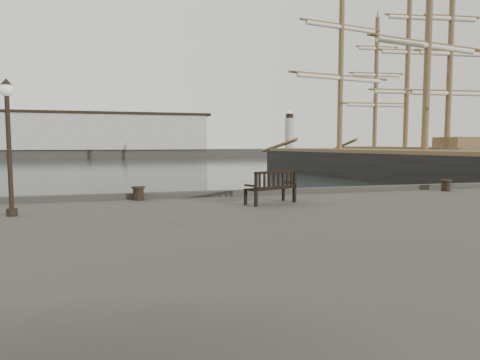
% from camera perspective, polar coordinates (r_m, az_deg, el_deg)
% --- Properties ---
extents(ground, '(400.00, 400.00, 0.00)m').
position_cam_1_polar(ground, '(14.82, 3.82, -7.86)').
color(ground, black).
rests_on(ground, ground).
extents(breakwater, '(140.00, 9.50, 12.20)m').
position_cam_1_polar(breakwater, '(105.64, -15.41, 5.21)').
color(breakwater, '#383530').
rests_on(breakwater, ground).
extents(bench, '(1.67, 1.12, 0.91)m').
position_cam_1_polar(bench, '(12.17, 4.17, -1.79)').
color(bench, black).
rests_on(bench, quay).
extents(bollard_left, '(0.47, 0.47, 0.42)m').
position_cam_1_polar(bollard_left, '(13.23, -13.40, -1.74)').
color(bollard_left, black).
rests_on(bollard_left, quay).
extents(bollard_right, '(0.48, 0.48, 0.41)m').
position_cam_1_polar(bollard_right, '(17.07, 25.76, -0.65)').
color(bollard_right, black).
rests_on(bollard_right, quay).
extents(lamp_post, '(0.32, 0.32, 3.20)m').
position_cam_1_polar(lamp_post, '(11.31, -28.52, 6.07)').
color(lamp_post, black).
rests_on(lamp_post, quay).
extents(tall_ship_main, '(14.96, 41.45, 30.49)m').
position_cam_1_polar(tall_ship_main, '(39.81, 23.26, 0.85)').
color(tall_ship_main, black).
rests_on(tall_ship_main, ground).
extents(tall_ship_far, '(9.69, 30.63, 25.81)m').
position_cam_1_polar(tall_ship_far, '(59.15, 21.08, 2.16)').
color(tall_ship_far, black).
rests_on(tall_ship_far, ground).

